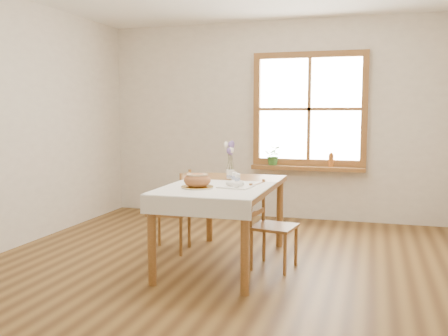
# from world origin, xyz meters

# --- Properties ---
(ground) EXTENTS (5.00, 5.00, 0.00)m
(ground) POSITION_xyz_m (0.00, 0.00, 0.00)
(ground) COLOR brown
(ground) RESTS_ON ground
(room_walls) EXTENTS (4.60, 5.10, 2.65)m
(room_walls) POSITION_xyz_m (0.00, 0.00, 1.71)
(room_walls) COLOR #F0E5D0
(room_walls) RESTS_ON ground
(window) EXTENTS (1.46, 0.08, 1.46)m
(window) POSITION_xyz_m (0.50, 2.47, 1.45)
(window) COLOR #955B2E
(window) RESTS_ON ground
(window_sill) EXTENTS (1.46, 0.20, 0.05)m
(window_sill) POSITION_xyz_m (0.50, 2.40, 0.69)
(window_sill) COLOR #955B2E
(window_sill) RESTS_ON ground
(dining_table) EXTENTS (0.90, 1.60, 0.75)m
(dining_table) POSITION_xyz_m (0.00, 0.30, 0.66)
(dining_table) COLOR #955B2E
(dining_table) RESTS_ON ground
(table_linen) EXTENTS (0.91, 0.99, 0.01)m
(table_linen) POSITION_xyz_m (0.00, -0.00, 0.76)
(table_linen) COLOR white
(table_linen) RESTS_ON dining_table
(chair_left) EXTENTS (0.44, 0.42, 0.82)m
(chair_left) POSITION_xyz_m (-0.65, 0.55, 0.41)
(chair_left) COLOR #955B2E
(chair_left) RESTS_ON ground
(chair_right) EXTENTS (0.44, 0.42, 0.79)m
(chair_right) POSITION_xyz_m (0.48, 0.30, 0.39)
(chair_right) COLOR #955B2E
(chair_right) RESTS_ON ground
(bread_plate) EXTENTS (0.35, 0.35, 0.01)m
(bread_plate) POSITION_xyz_m (-0.13, -0.05, 0.77)
(bread_plate) COLOR silver
(bread_plate) RESTS_ON table_linen
(bread_loaf) EXTENTS (0.23, 0.23, 0.13)m
(bread_loaf) POSITION_xyz_m (-0.13, -0.05, 0.84)
(bread_loaf) COLOR #AB673D
(bread_loaf) RESTS_ON bread_plate
(egg_napkin) EXTENTS (0.30, 0.27, 0.01)m
(egg_napkin) POSITION_xyz_m (0.17, 0.07, 0.77)
(egg_napkin) COLOR white
(egg_napkin) RESTS_ON table_linen
(eggs) EXTENTS (0.24, 0.22, 0.05)m
(eggs) POSITION_xyz_m (0.17, 0.07, 0.80)
(eggs) COLOR white
(eggs) RESTS_ON egg_napkin
(salt_shaker) EXTENTS (0.07, 0.07, 0.10)m
(salt_shaker) POSITION_xyz_m (0.07, 0.39, 0.81)
(salt_shaker) COLOR silver
(salt_shaker) RESTS_ON table_linen
(pepper_shaker) EXTENTS (0.05, 0.05, 0.09)m
(pepper_shaker) POSITION_xyz_m (0.12, 0.33, 0.81)
(pepper_shaker) COLOR silver
(pepper_shaker) RESTS_ON table_linen
(flower_vase) EXTENTS (0.10, 0.10, 0.09)m
(flower_vase) POSITION_xyz_m (-0.03, 0.62, 0.79)
(flower_vase) COLOR silver
(flower_vase) RESTS_ON dining_table
(lavender_bouquet) EXTENTS (0.14, 0.14, 0.27)m
(lavender_bouquet) POSITION_xyz_m (-0.03, 0.62, 0.97)
(lavender_bouquet) COLOR #6C5291
(lavender_bouquet) RESTS_ON flower_vase
(potted_plant) EXTENTS (0.24, 0.26, 0.20)m
(potted_plant) POSITION_xyz_m (0.05, 2.40, 0.81)
(potted_plant) COLOR #336D2B
(potted_plant) RESTS_ON window_sill
(amber_bottle) EXTENTS (0.08, 0.08, 0.19)m
(amber_bottle) POSITION_xyz_m (0.80, 2.40, 0.81)
(amber_bottle) COLOR #AD5C1F
(amber_bottle) RESTS_ON window_sill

